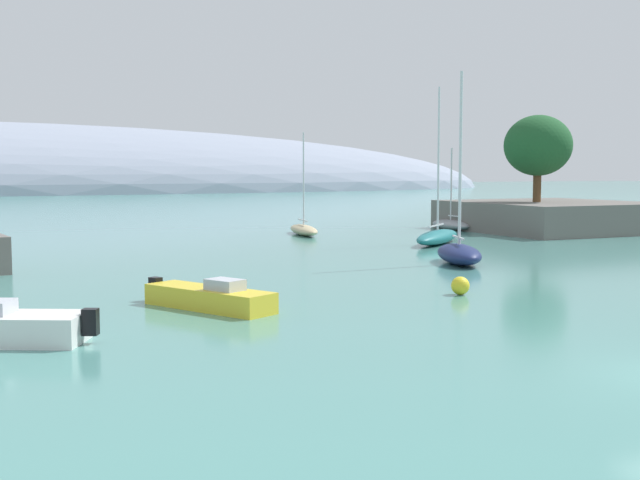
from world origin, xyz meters
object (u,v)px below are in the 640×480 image
Objects in this scene: tree_clump_shore at (538,146)px; mooring_buoy_yellow at (460,286)px; sailboat_teal_near_shore at (438,236)px; motorboat_yellow_alongside_breakwater at (209,297)px; sailboat_grey_mid_mooring at (451,224)px; sailboat_navy_end_of_line at (459,252)px; motorboat_white_foreground at (16,327)px; sailboat_sand_outer_mooring at (304,229)px.

tree_clump_shore is 37.32m from mooring_buoy_yellow.
sailboat_teal_near_shore is 22.91m from mooring_buoy_yellow.
motorboat_yellow_alongside_breakwater is (-22.03, -18.61, -0.14)m from sailboat_teal_near_shore.
sailboat_navy_end_of_line is at bearing 153.20° from sailboat_grey_mid_mooring.
motorboat_white_foreground is at bearing 175.60° from sailboat_teal_near_shore.
sailboat_sand_outer_mooring is 31.44m from mooring_buoy_yellow.
sailboat_teal_near_shore is 1.90× the size of motorboat_yellow_alongside_breakwater.
tree_clump_shore is at bearing -16.79° from sailboat_teal_near_shore.
motorboat_white_foreground is 0.78× the size of motorboat_yellow_alongside_breakwater.
sailboat_sand_outer_mooring reaches higher than motorboat_white_foreground.
sailboat_navy_end_of_line is (-0.16, -21.70, 0.19)m from sailboat_sand_outer_mooring.
mooring_buoy_yellow is (17.21, 2.19, -0.10)m from motorboat_white_foreground.
sailboat_grey_mid_mooring is 13.91m from sailboat_sand_outer_mooring.
mooring_buoy_yellow is at bearing -12.75° from sailboat_navy_end_of_line.
tree_clump_shore is at bearing 45.46° from mooring_buoy_yellow.
sailboat_teal_near_shore reaches higher than tree_clump_shore.
sailboat_teal_near_shore is at bearing 174.04° from sailboat_navy_end_of_line.
motorboat_white_foreground is 7.63m from motorboat_yellow_alongside_breakwater.
sailboat_teal_near_shore reaches higher than mooring_buoy_yellow.
sailboat_sand_outer_mooring is (-13.91, 0.02, -0.03)m from sailboat_grey_mid_mooring.
sailboat_grey_mid_mooring is 42.63m from motorboat_yellow_alongside_breakwater.
tree_clump_shore is 16.80m from sailboat_teal_near_shore.
motorboat_white_foreground is 17.35m from mooring_buoy_yellow.
motorboat_yellow_alongside_breakwater is (6.89, 3.27, -0.05)m from motorboat_white_foreground.
sailboat_navy_end_of_line reaches higher than motorboat_white_foreground.
motorboat_yellow_alongside_breakwater is at bearing 174.01° from mooring_buoy_yellow.
sailboat_sand_outer_mooring is (-19.38, 4.64, -6.72)m from tree_clump_shore.
motorboat_white_foreground is at bearing 137.52° from sailboat_grey_mid_mooring.
motorboat_yellow_alongside_breakwater is at bearing 140.33° from sailboat_grey_mid_mooring.
tree_clump_shore is 51.89m from motorboat_white_foreground.
sailboat_grey_mid_mooring is 25.85m from sailboat_navy_end_of_line.
sailboat_teal_near_shore reaches higher than sailboat_navy_end_of_line.
motorboat_yellow_alongside_breakwater is (-36.06, -25.07, -6.75)m from tree_clump_shore.
sailboat_teal_near_shore is 12.32m from sailboat_sand_outer_mooring.
tree_clump_shore is at bearing -123.98° from sailboat_grey_mid_mooring.
sailboat_navy_end_of_line is 13.75× the size of mooring_buoy_yellow.
motorboat_yellow_alongside_breakwater is (-16.52, -8.01, -0.22)m from sailboat_navy_end_of_line.
tree_clump_shore is 21.03m from sailboat_sand_outer_mooring.
sailboat_grey_mid_mooring reaches higher than motorboat_yellow_alongside_breakwater.
sailboat_navy_end_of_line is at bearing 55.73° from mooring_buoy_yellow.
sailboat_grey_mid_mooring is 36.85m from mooring_buoy_yellow.
sailboat_sand_outer_mooring is 21.70m from sailboat_navy_end_of_line.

